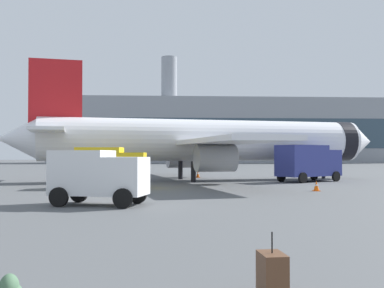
% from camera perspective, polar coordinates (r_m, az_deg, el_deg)
% --- Properties ---
extents(airplane_at_gate, '(35.59, 32.32, 10.50)m').
position_cam_1_polar(airplane_at_gate, '(42.46, 1.63, 0.41)').
color(airplane_at_gate, white).
rests_on(airplane_at_gate, ground).
extents(service_truck, '(4.94, 2.80, 2.90)m').
position_cam_1_polar(service_truck, '(33.28, -10.06, -2.64)').
color(service_truck, yellow).
rests_on(service_truck, ground).
extents(fuel_truck, '(6.39, 5.09, 3.20)m').
position_cam_1_polar(fuel_truck, '(41.71, 14.18, -2.11)').
color(fuel_truck, navy).
rests_on(fuel_truck, ground).
extents(cargo_van, '(4.76, 3.26, 2.60)m').
position_cam_1_polar(cargo_van, '(22.26, -11.54, -3.73)').
color(cargo_van, white).
rests_on(cargo_van, ground).
extents(safety_cone_near, '(0.44, 0.44, 0.68)m').
position_cam_1_polar(safety_cone_near, '(31.30, 15.15, -5.04)').
color(safety_cone_near, '#F2590C').
rests_on(safety_cone_near, ground).
extents(safety_cone_mid, '(0.44, 0.44, 0.82)m').
position_cam_1_polar(safety_cone_mid, '(42.77, -9.46, -3.94)').
color(safety_cone_mid, '#F2590C').
rests_on(safety_cone_mid, ground).
extents(safety_cone_far, '(0.44, 0.44, 0.73)m').
position_cam_1_polar(safety_cone_far, '(47.35, 0.73, -3.76)').
color(safety_cone_far, '#F2590C').
rests_on(safety_cone_far, ground).
extents(rolling_suitcase, '(0.44, 0.66, 1.10)m').
position_cam_1_polar(rolling_suitcase, '(8.20, 9.90, -15.56)').
color(rolling_suitcase, brown).
rests_on(rolling_suitcase, ground).
extents(terminal_building, '(96.54, 16.61, 29.78)m').
position_cam_1_polar(terminal_building, '(130.40, 4.20, 1.64)').
color(terminal_building, gray).
rests_on(terminal_building, ground).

